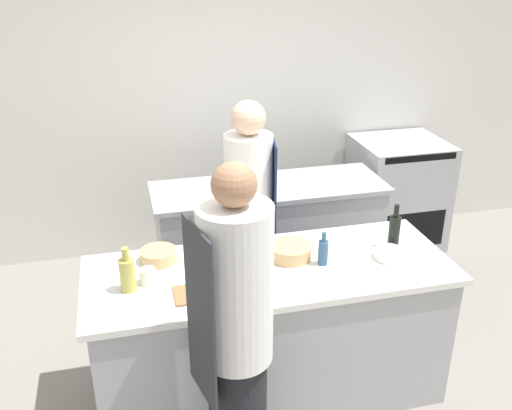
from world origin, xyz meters
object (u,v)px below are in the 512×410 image
(bottle_vinegar, at_px, (127,274))
(oven_range, at_px, (396,193))
(cup, at_px, (148,276))
(bowl_ceramic_blue, at_px, (159,255))
(bottle_olive_oil, at_px, (323,252))
(chef_at_prep_near, at_px, (236,341))
(bowl_mixing_large, at_px, (389,254))
(chef_at_stove, at_px, (249,223))
(bottle_wine, at_px, (394,230))
(bowl_prep_small, at_px, (290,251))

(bottle_vinegar, bearing_deg, oven_range, 34.84)
(oven_range, height_order, cup, oven_range)
(bowl_ceramic_blue, bearing_deg, bottle_olive_oil, -16.00)
(chef_at_prep_near, relative_size, bowl_mixing_large, 10.22)
(oven_range, relative_size, chef_at_stove, 0.58)
(oven_range, bearing_deg, bottle_wine, -118.58)
(bottle_olive_oil, bearing_deg, bowl_ceramic_blue, 164.00)
(chef_at_prep_near, relative_size, bowl_prep_small, 7.05)
(oven_range, height_order, bowl_prep_small, oven_range)
(oven_range, relative_size, bowl_ceramic_blue, 4.63)
(bottle_olive_oil, distance_m, bottle_wine, 0.51)
(bowl_prep_small, distance_m, cup, 0.86)
(chef_at_prep_near, height_order, bowl_mixing_large, chef_at_prep_near)
(bottle_wine, distance_m, bowl_ceramic_blue, 1.45)
(chef_at_stove, xyz_separation_m, bowl_mixing_large, (0.70, -0.72, 0.05))
(chef_at_stove, relative_size, bottle_wine, 6.08)
(chef_at_stove, bearing_deg, bowl_ceramic_blue, -47.49)
(oven_range, distance_m, bowl_prep_small, 2.30)
(bottle_vinegar, bearing_deg, bottle_olive_oil, 0.65)
(bowl_ceramic_blue, bearing_deg, cup, -108.89)
(oven_range, height_order, bowl_ceramic_blue, oven_range)
(bowl_prep_small, bearing_deg, bottle_wine, -2.09)
(oven_range, distance_m, chef_at_prep_near, 3.15)
(chef_at_prep_near, xyz_separation_m, chef_at_stove, (0.37, 1.29, -0.03))
(bottle_vinegar, bearing_deg, chef_at_stove, 39.60)
(oven_range, distance_m, bowl_mixing_large, 2.08)
(oven_range, distance_m, bottle_olive_oil, 2.29)
(oven_range, bearing_deg, cup, -144.74)
(cup, bearing_deg, bottle_vinegar, -155.69)
(chef_at_stove, height_order, bowl_ceramic_blue, chef_at_stove)
(bowl_ceramic_blue, bearing_deg, bowl_prep_small, -10.90)
(bottle_wine, distance_m, bowl_prep_small, 0.67)
(bottle_olive_oil, distance_m, bowl_ceramic_blue, 0.98)
(bottle_vinegar, relative_size, bottle_wine, 0.90)
(bowl_ceramic_blue, bearing_deg, bowl_mixing_large, -12.68)
(chef_at_stove, bearing_deg, bottle_wine, 63.27)
(bottle_vinegar, height_order, bowl_mixing_large, bottle_vinegar)
(chef_at_prep_near, bearing_deg, bottle_vinegar, 25.61)
(oven_range, xyz_separation_m, bowl_mixing_large, (-0.99, -1.78, 0.43))
(chef_at_stove, bearing_deg, oven_range, 132.37)
(oven_range, height_order, chef_at_prep_near, chef_at_prep_near)
(chef_at_prep_near, xyz_separation_m, bottle_vinegar, (-0.47, 0.60, 0.09))
(bottle_wine, relative_size, bowl_mixing_large, 1.62)
(bottle_olive_oil, xyz_separation_m, bottle_vinegar, (-1.13, -0.01, 0.02))
(oven_range, xyz_separation_m, bowl_ceramic_blue, (-2.34, -1.48, 0.44))
(bottle_vinegar, distance_m, bowl_ceramic_blue, 0.35)
(bottle_olive_oil, bearing_deg, cup, 177.97)
(bottle_olive_oil, relative_size, cup, 2.24)
(bowl_mixing_large, bearing_deg, chef_at_stove, 134.05)
(bottle_olive_oil, bearing_deg, bowl_prep_small, 143.82)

